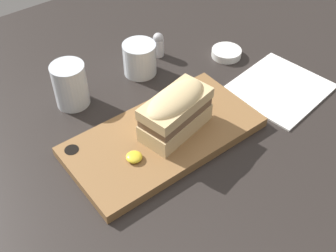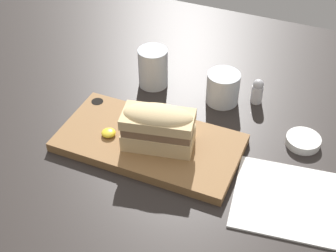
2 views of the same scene
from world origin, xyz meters
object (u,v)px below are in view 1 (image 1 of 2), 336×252
napkin (279,88)px  condiment_dish (226,53)px  sandwich (176,110)px  wine_glass (140,60)px  salt_shaker (158,44)px  serving_board (163,136)px  water_glass (71,87)px

napkin → condiment_dish: bearing=91.8°
sandwich → wine_glass: sandwich is taller
wine_glass → condiment_dish: size_ratio=1.05×
sandwich → salt_shaker: (13.65, 23.53, -3.75)cm
salt_shaker → condiment_dish: 16.15cm
serving_board → condiment_dish: serving_board is taller
salt_shaker → napkin: bearing=-63.6°
wine_glass → sandwich: bearing=-107.3°
sandwich → serving_board: bearing=165.3°
sandwich → salt_shaker: bearing=59.9°
serving_board → wine_glass: size_ratio=4.96×
serving_board → sandwich: (2.39, -0.63, 5.76)cm
napkin → serving_board: bearing=173.8°
water_glass → wine_glass: (16.97, 0.11, -0.84)cm
sandwich → water_glass: size_ratio=1.59×
sandwich → condiment_dish: sandwich is taller
salt_shaker → sandwich: bearing=-120.1°
wine_glass → condiment_dish: wine_glass is taller
serving_board → condiment_dish: size_ratio=5.22×
water_glass → wine_glass: water_glass is taller
serving_board → napkin: (28.99, -3.14, -0.79)cm
sandwich → salt_shaker: sandwich is taller
water_glass → napkin: 43.90cm
water_glass → salt_shaker: size_ratio=1.57×
serving_board → water_glass: water_glass is taller
water_glass → wine_glass: 17.00cm
water_glass → sandwich: bearing=-63.0°
sandwich → wine_glass: (6.47, 20.75, -3.55)cm
serving_board → napkin: bearing=-6.2°
sandwich → wine_glass: bearing=72.7°
napkin → wine_glass: bearing=130.9°
water_glass → condiment_dish: (36.59, -7.20, -3.18)cm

